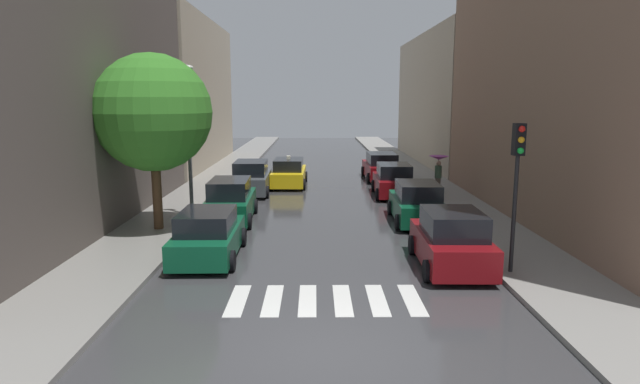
{
  "coord_description": "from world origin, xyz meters",
  "views": [
    {
      "loc": [
        -0.25,
        -10.08,
        5.13
      ],
      "look_at": [
        -0.02,
        15.28,
        0.66
      ],
      "focal_mm": 29.89,
      "sensor_mm": 36.0,
      "label": 1
    }
  ],
  "objects_px": {
    "parked_car_left_second": "(230,202)",
    "street_tree_left": "(153,113)",
    "parked_car_right_nearest": "(451,241)",
    "taxi_midroad": "(289,173)",
    "pedestrian_foreground": "(438,166)",
    "parked_car_right_second": "(417,204)",
    "parked_car_left_third": "(251,178)",
    "traffic_light_right_corner": "(517,165)",
    "parked_car_right_fourth": "(381,167)",
    "parked_car_right_third": "(393,181)",
    "parked_car_left_nearest": "(208,236)",
    "lamp_post_left": "(189,130)"
  },
  "relations": [
    {
      "from": "parked_car_left_nearest",
      "to": "parked_car_left_third",
      "type": "bearing_deg",
      "value": -0.59
    },
    {
      "from": "parked_car_right_second",
      "to": "parked_car_right_third",
      "type": "bearing_deg",
      "value": 2.44
    },
    {
      "from": "parked_car_right_nearest",
      "to": "traffic_light_right_corner",
      "type": "xyz_separation_m",
      "value": [
        1.55,
        -0.84,
        2.45
      ]
    },
    {
      "from": "parked_car_left_second",
      "to": "parked_car_right_second",
      "type": "xyz_separation_m",
      "value": [
        7.82,
        -0.33,
        -0.04
      ]
    },
    {
      "from": "parked_car_right_second",
      "to": "parked_car_right_fourth",
      "type": "xyz_separation_m",
      "value": [
        -0.03,
        11.99,
        0.0
      ]
    },
    {
      "from": "parked_car_left_nearest",
      "to": "parked_car_left_third",
      "type": "relative_size",
      "value": 0.93
    },
    {
      "from": "parked_car_right_third",
      "to": "parked_car_left_nearest",
      "type": "bearing_deg",
      "value": 147.21
    },
    {
      "from": "taxi_midroad",
      "to": "pedestrian_foreground",
      "type": "height_order",
      "value": "pedestrian_foreground"
    },
    {
      "from": "parked_car_left_nearest",
      "to": "pedestrian_foreground",
      "type": "bearing_deg",
      "value": -42.56
    },
    {
      "from": "parked_car_left_nearest",
      "to": "street_tree_left",
      "type": "height_order",
      "value": "street_tree_left"
    },
    {
      "from": "parked_car_left_third",
      "to": "parked_car_left_nearest",
      "type": "bearing_deg",
      "value": 179.33
    },
    {
      "from": "parked_car_right_nearest",
      "to": "taxi_midroad",
      "type": "relative_size",
      "value": 0.88
    },
    {
      "from": "pedestrian_foreground",
      "to": "traffic_light_right_corner",
      "type": "relative_size",
      "value": 0.46
    },
    {
      "from": "parked_car_left_third",
      "to": "parked_car_right_second",
      "type": "xyz_separation_m",
      "value": [
        7.73,
        -7.0,
        -0.04
      ]
    },
    {
      "from": "parked_car_left_nearest",
      "to": "parked_car_right_third",
      "type": "height_order",
      "value": "parked_car_right_third"
    },
    {
      "from": "parked_car_left_nearest",
      "to": "street_tree_left",
      "type": "relative_size",
      "value": 0.64
    },
    {
      "from": "traffic_light_right_corner",
      "to": "parked_car_left_nearest",
      "type": "bearing_deg",
      "value": 168.31
    },
    {
      "from": "parked_car_left_third",
      "to": "traffic_light_right_corner",
      "type": "height_order",
      "value": "traffic_light_right_corner"
    },
    {
      "from": "street_tree_left",
      "to": "lamp_post_left",
      "type": "relative_size",
      "value": 1.05
    },
    {
      "from": "parked_car_right_fourth",
      "to": "taxi_midroad",
      "type": "relative_size",
      "value": 1.03
    },
    {
      "from": "pedestrian_foreground",
      "to": "street_tree_left",
      "type": "xyz_separation_m",
      "value": [
        -12.6,
        -7.69,
        2.97
      ]
    },
    {
      "from": "street_tree_left",
      "to": "parked_car_right_second",
      "type": "bearing_deg",
      "value": 8.44
    },
    {
      "from": "parked_car_right_third",
      "to": "lamp_post_left",
      "type": "xyz_separation_m",
      "value": [
        -9.46,
        -5.41,
        3.04
      ]
    },
    {
      "from": "parked_car_left_third",
      "to": "street_tree_left",
      "type": "distance_m",
      "value": 9.68
    },
    {
      "from": "parked_car_left_second",
      "to": "street_tree_left",
      "type": "height_order",
      "value": "street_tree_left"
    },
    {
      "from": "parked_car_right_third",
      "to": "traffic_light_right_corner",
      "type": "height_order",
      "value": "traffic_light_right_corner"
    },
    {
      "from": "parked_car_left_nearest",
      "to": "pedestrian_foreground",
      "type": "height_order",
      "value": "pedestrian_foreground"
    },
    {
      "from": "parked_car_left_nearest",
      "to": "parked_car_right_second",
      "type": "distance_m",
      "value": 9.18
    },
    {
      "from": "parked_car_left_third",
      "to": "parked_car_right_fourth",
      "type": "bearing_deg",
      "value": -57.84
    },
    {
      "from": "parked_car_right_nearest",
      "to": "pedestrian_foreground",
      "type": "height_order",
      "value": "pedestrian_foreground"
    },
    {
      "from": "parked_car_right_fourth",
      "to": "taxi_midroad",
      "type": "bearing_deg",
      "value": 111.65
    },
    {
      "from": "parked_car_right_nearest",
      "to": "taxi_midroad",
      "type": "distance_m",
      "value": 16.62
    },
    {
      "from": "parked_car_left_nearest",
      "to": "parked_car_right_nearest",
      "type": "distance_m",
      "value": 7.69
    },
    {
      "from": "parked_car_left_nearest",
      "to": "parked_car_right_third",
      "type": "distance_m",
      "value": 13.49
    },
    {
      "from": "parked_car_left_second",
      "to": "taxi_midroad",
      "type": "xyz_separation_m",
      "value": [
        2.01,
        9.24,
        -0.07
      ]
    },
    {
      "from": "parked_car_left_third",
      "to": "pedestrian_foreground",
      "type": "xyz_separation_m",
      "value": [
        10.01,
        -0.85,
        0.78
      ]
    },
    {
      "from": "parked_car_right_nearest",
      "to": "taxi_midroad",
      "type": "height_order",
      "value": "taxi_midroad"
    },
    {
      "from": "parked_car_left_second",
      "to": "street_tree_left",
      "type": "distance_m",
      "value": 4.88
    },
    {
      "from": "parked_car_right_second",
      "to": "street_tree_left",
      "type": "xyz_separation_m",
      "value": [
        -10.33,
        -1.53,
        3.79
      ]
    },
    {
      "from": "street_tree_left",
      "to": "parked_car_left_second",
      "type": "bearing_deg",
      "value": 36.56
    },
    {
      "from": "street_tree_left",
      "to": "parked_car_left_nearest",
      "type": "bearing_deg",
      "value": -52.89
    },
    {
      "from": "parked_car_left_second",
      "to": "pedestrian_foreground",
      "type": "xyz_separation_m",
      "value": [
        10.1,
        5.83,
        0.78
      ]
    },
    {
      "from": "lamp_post_left",
      "to": "street_tree_left",
      "type": "bearing_deg",
      "value": -108.96
    },
    {
      "from": "parked_car_left_nearest",
      "to": "parked_car_left_third",
      "type": "xyz_separation_m",
      "value": [
        -0.02,
        11.99,
        0.08
      ]
    },
    {
      "from": "parked_car_left_nearest",
      "to": "taxi_midroad",
      "type": "height_order",
      "value": "taxi_midroad"
    },
    {
      "from": "lamp_post_left",
      "to": "parked_car_right_second",
      "type": "bearing_deg",
      "value": -4.4
    },
    {
      "from": "pedestrian_foreground",
      "to": "parked_car_right_fourth",
      "type": "bearing_deg",
      "value": 165.42
    },
    {
      "from": "parked_car_left_second",
      "to": "pedestrian_foreground",
      "type": "bearing_deg",
      "value": -61.59
    },
    {
      "from": "pedestrian_foreground",
      "to": "traffic_light_right_corner",
      "type": "xyz_separation_m",
      "value": [
        -0.82,
        -13.04,
        1.67
      ]
    },
    {
      "from": "parked_car_left_nearest",
      "to": "parked_car_right_fourth",
      "type": "height_order",
      "value": "parked_car_right_fourth"
    }
  ]
}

